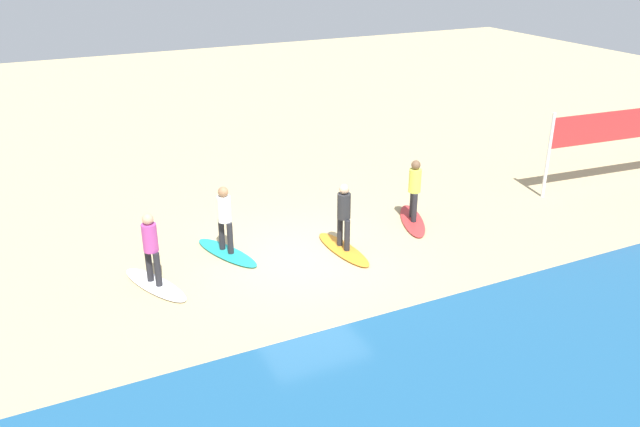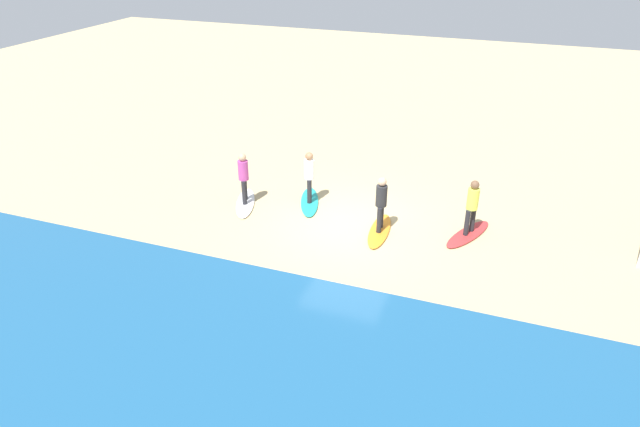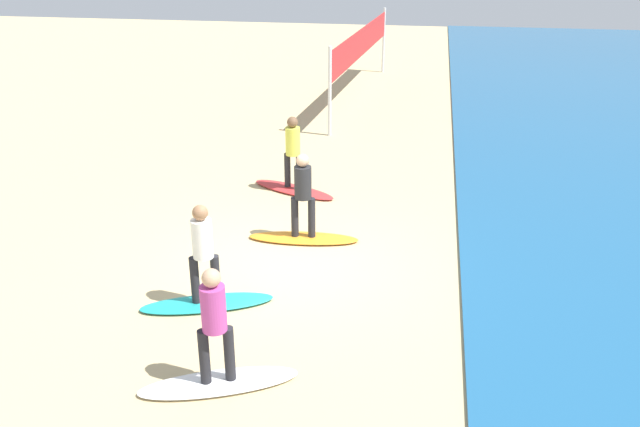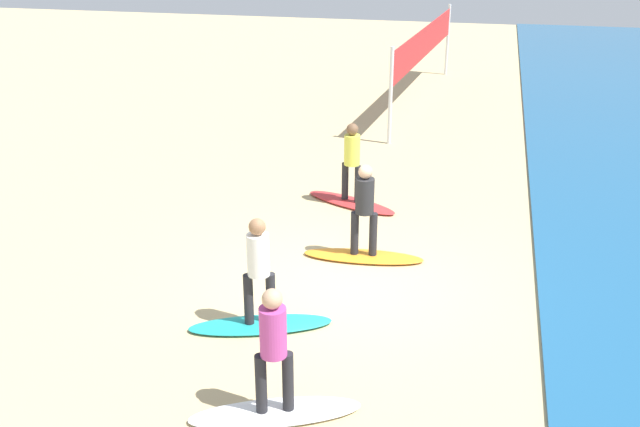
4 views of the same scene
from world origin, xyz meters
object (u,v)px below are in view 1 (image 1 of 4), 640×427
at_px(surfer_red, 415,186).
at_px(surfboard_orange, 343,249).
at_px(surfer_white, 151,244).
at_px(surfer_teal, 225,215).
at_px(surfer_orange, 344,212).
at_px(surfboard_red, 412,221).
at_px(surfboard_teal, 227,253).
at_px(surfboard_white, 155,285).

xyz_separation_m(surfer_red, surfboard_orange, (2.44, 0.69, -0.99)).
relative_size(surfer_red, surfer_white, 1.00).
bearing_deg(surfer_teal, surfboard_orange, 157.75).
xyz_separation_m(surfer_orange, surfer_white, (4.48, -0.27, 0.00)).
bearing_deg(surfer_teal, surfer_white, 22.55).
relative_size(surfboard_red, surfer_red, 1.28).
bearing_deg(surfer_white, surfboard_teal, -157.45).
bearing_deg(surfboard_white, surfer_orange, 64.73).
distance_m(surfboard_red, surfboard_teal, 5.05).
xyz_separation_m(surfer_red, surfer_teal, (5.03, -0.37, 0.00)).
xyz_separation_m(surfer_teal, surfer_white, (1.89, 0.79, 0.00)).
bearing_deg(surfboard_orange, surfboard_white, -97.80).
bearing_deg(surfer_teal, surfboard_teal, 180.00).
bearing_deg(surfboard_orange, surfboard_red, 101.56).
bearing_deg(surfer_white, surfboard_white, -3.58).
bearing_deg(surfboard_orange, surfboard_teal, -116.55).
relative_size(surfer_red, surfboard_orange, 0.78).
bearing_deg(surfboard_red, surfboard_orange, -50.49).
relative_size(surfboard_red, surfboard_white, 1.00).
height_order(surfboard_teal, surfboard_white, same).
bearing_deg(surfer_red, surfboard_white, 3.47).
height_order(surfboard_red, surfer_white, surfer_white).
xyz_separation_m(surfboard_orange, surfer_orange, (0.00, 0.00, 0.99)).
xyz_separation_m(surfboard_red, surfer_orange, (2.44, 0.69, 0.99)).
distance_m(surfer_red, surfer_white, 6.94).
height_order(surfer_teal, surfboard_white, surfer_teal).
bearing_deg(surfboard_red, surfboard_teal, -70.50).
xyz_separation_m(surfboard_red, surfboard_orange, (2.44, 0.69, 0.00)).
distance_m(surfboard_red, surfer_white, 7.01).
height_order(surfer_red, surfboard_teal, surfer_red).
bearing_deg(surfer_red, surfer_orange, 15.86).
height_order(surfer_orange, surfer_teal, same).
distance_m(surfboard_orange, surfboard_teal, 2.80).
bearing_deg(surfer_red, surfboard_red, 0.00).
xyz_separation_m(surfboard_red, surfboard_white, (6.93, 0.42, 0.00)).
relative_size(surfer_orange, surfboard_white, 0.78).
xyz_separation_m(surfer_red, surfer_white, (6.93, 0.42, 0.00)).
bearing_deg(surfboard_white, surfer_teal, 90.79).
distance_m(surfboard_orange, surfboard_white, 4.49).
xyz_separation_m(surfboard_red, surfer_red, (0.00, 0.00, 0.99)).
relative_size(surfer_red, surfboard_teal, 0.78).
distance_m(surfboard_red, surfboard_white, 6.94).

